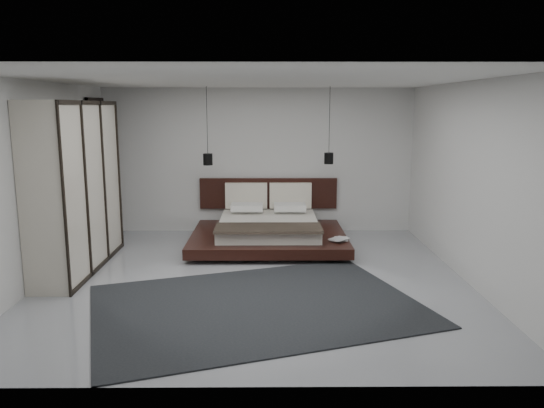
{
  "coord_description": "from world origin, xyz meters",
  "views": [
    {
      "loc": [
        0.19,
        -7.32,
        2.46
      ],
      "look_at": [
        0.25,
        1.2,
        0.87
      ],
      "focal_mm": 35.0,
      "sensor_mm": 36.0,
      "label": 1
    }
  ],
  "objects_px": {
    "bed": "(268,229)",
    "wardrobe": "(76,187)",
    "lattice_screen": "(99,169)",
    "pendant_left": "(208,159)",
    "rug": "(257,305)",
    "pendant_right": "(329,158)"
  },
  "relations": [
    {
      "from": "bed",
      "to": "wardrobe",
      "type": "bearing_deg",
      "value": -154.78
    },
    {
      "from": "lattice_screen",
      "to": "pendant_left",
      "type": "relative_size",
      "value": 1.84
    },
    {
      "from": "bed",
      "to": "rug",
      "type": "relative_size",
      "value": 0.68
    },
    {
      "from": "bed",
      "to": "wardrobe",
      "type": "height_order",
      "value": "wardrobe"
    },
    {
      "from": "lattice_screen",
      "to": "pendant_left",
      "type": "bearing_deg",
      "value": -3.48
    },
    {
      "from": "lattice_screen",
      "to": "wardrobe",
      "type": "xyz_separation_m",
      "value": [
        0.25,
        -1.9,
        -0.03
      ]
    },
    {
      "from": "pendant_right",
      "to": "bed",
      "type": "bearing_deg",
      "value": -159.41
    },
    {
      "from": "pendant_left",
      "to": "rug",
      "type": "bearing_deg",
      "value": -74.25
    },
    {
      "from": "lattice_screen",
      "to": "pendant_right",
      "type": "height_order",
      "value": "pendant_right"
    },
    {
      "from": "lattice_screen",
      "to": "pendant_right",
      "type": "distance_m",
      "value": 4.25
    },
    {
      "from": "lattice_screen",
      "to": "pendant_right",
      "type": "xyz_separation_m",
      "value": [
        4.25,
        -0.12,
        0.22
      ]
    },
    {
      "from": "lattice_screen",
      "to": "bed",
      "type": "relative_size",
      "value": 0.97
    },
    {
      "from": "pendant_right",
      "to": "wardrobe",
      "type": "bearing_deg",
      "value": -156.03
    },
    {
      "from": "rug",
      "to": "pendant_right",
      "type": "bearing_deg",
      "value": 69.72
    },
    {
      "from": "lattice_screen",
      "to": "rug",
      "type": "distance_m",
      "value": 4.79
    },
    {
      "from": "lattice_screen",
      "to": "pendant_left",
      "type": "xyz_separation_m",
      "value": [
        2.04,
        -0.12,
        0.2
      ]
    },
    {
      "from": "bed",
      "to": "wardrobe",
      "type": "distance_m",
      "value": 3.34
    },
    {
      "from": "bed",
      "to": "pendant_right",
      "type": "height_order",
      "value": "pendant_right"
    },
    {
      "from": "wardrobe",
      "to": "rug",
      "type": "distance_m",
      "value": 3.42
    },
    {
      "from": "bed",
      "to": "lattice_screen",
      "type": "bearing_deg",
      "value": 170.27
    },
    {
      "from": "bed",
      "to": "rug",
      "type": "xyz_separation_m",
      "value": [
        -0.15,
        -2.97,
        -0.27
      ]
    },
    {
      "from": "lattice_screen",
      "to": "bed",
      "type": "height_order",
      "value": "lattice_screen"
    }
  ]
}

